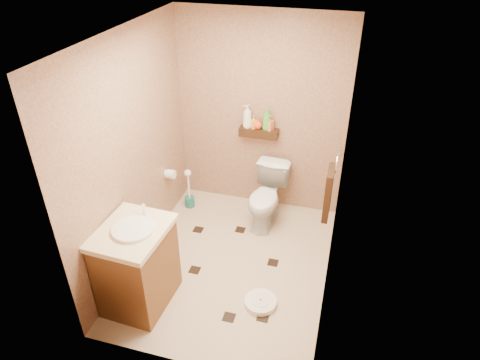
% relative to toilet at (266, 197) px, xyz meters
% --- Properties ---
extents(ground, '(2.50, 2.50, 0.00)m').
position_rel_toilet_xyz_m(ground, '(-0.19, -0.83, -0.36)').
color(ground, '#C2AD8E').
rests_on(ground, ground).
extents(wall_back, '(2.00, 0.04, 2.40)m').
position_rel_toilet_xyz_m(wall_back, '(-0.19, 0.42, 0.84)').
color(wall_back, '#A87B60').
rests_on(wall_back, ground).
extents(wall_front, '(2.00, 0.04, 2.40)m').
position_rel_toilet_xyz_m(wall_front, '(-0.19, -2.08, 0.84)').
color(wall_front, '#A87B60').
rests_on(wall_front, ground).
extents(wall_left, '(0.04, 2.50, 2.40)m').
position_rel_toilet_xyz_m(wall_left, '(-1.19, -0.83, 0.84)').
color(wall_left, '#A87B60').
rests_on(wall_left, ground).
extents(wall_right, '(0.04, 2.50, 2.40)m').
position_rel_toilet_xyz_m(wall_right, '(0.81, -0.83, 0.84)').
color(wall_right, '#A87B60').
rests_on(wall_right, ground).
extents(ceiling, '(2.00, 2.50, 0.02)m').
position_rel_toilet_xyz_m(ceiling, '(-0.19, -0.83, 2.04)').
color(ceiling, silver).
rests_on(ceiling, wall_back).
extents(wall_shelf, '(0.46, 0.14, 0.10)m').
position_rel_toilet_xyz_m(wall_shelf, '(-0.19, 0.34, 0.66)').
color(wall_shelf, '#3D2210').
rests_on(wall_shelf, wall_back).
extents(floor_accents, '(1.15, 1.39, 0.01)m').
position_rel_toilet_xyz_m(floor_accents, '(-0.17, -0.89, -0.35)').
color(floor_accents, black).
rests_on(floor_accents, ground).
extents(toilet, '(0.45, 0.72, 0.71)m').
position_rel_toilet_xyz_m(toilet, '(0.00, 0.00, 0.00)').
color(toilet, white).
rests_on(toilet, ground).
extents(vanity, '(0.62, 0.73, 0.99)m').
position_rel_toilet_xyz_m(vanity, '(-0.89, -1.54, 0.09)').
color(vanity, brown).
rests_on(vanity, ground).
extents(bathroom_scale, '(0.38, 0.38, 0.06)m').
position_rel_toilet_xyz_m(bathroom_scale, '(0.24, -1.30, -0.32)').
color(bathroom_scale, white).
rests_on(bathroom_scale, ground).
extents(toilet_brush, '(0.12, 0.12, 0.54)m').
position_rel_toilet_xyz_m(toilet_brush, '(-1.01, 0.05, -0.17)').
color(toilet_brush, '#1B6C63').
rests_on(toilet_brush, ground).
extents(towel_ring, '(0.12, 0.30, 0.76)m').
position_rel_toilet_xyz_m(towel_ring, '(0.72, -0.58, 0.59)').
color(towel_ring, silver).
rests_on(towel_ring, wall_right).
extents(toilet_paper, '(0.12, 0.11, 0.12)m').
position_rel_toilet_xyz_m(toilet_paper, '(-1.13, -0.18, 0.25)').
color(toilet_paper, white).
rests_on(toilet_paper, wall_left).
extents(bottle_a, '(0.15, 0.15, 0.28)m').
position_rel_toilet_xyz_m(bottle_a, '(-0.33, 0.34, 0.85)').
color(bottle_a, white).
rests_on(bottle_a, wall_shelf).
extents(bottle_b, '(0.10, 0.10, 0.15)m').
position_rel_toilet_xyz_m(bottle_b, '(-0.25, 0.34, 0.79)').
color(bottle_b, gold).
rests_on(bottle_b, wall_shelf).
extents(bottle_c, '(0.14, 0.14, 0.13)m').
position_rel_toilet_xyz_m(bottle_c, '(-0.20, 0.34, 0.78)').
color(bottle_c, '#F03F1C').
rests_on(bottle_c, wall_shelf).
extents(bottle_d, '(0.14, 0.14, 0.26)m').
position_rel_toilet_xyz_m(bottle_d, '(-0.10, 0.34, 0.85)').
color(bottle_d, green).
rests_on(bottle_d, wall_shelf).
extents(bottle_e, '(0.11, 0.11, 0.18)m').
position_rel_toilet_xyz_m(bottle_e, '(-0.07, 0.34, 0.81)').
color(bottle_e, '#D57647').
rests_on(bottle_e, wall_shelf).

